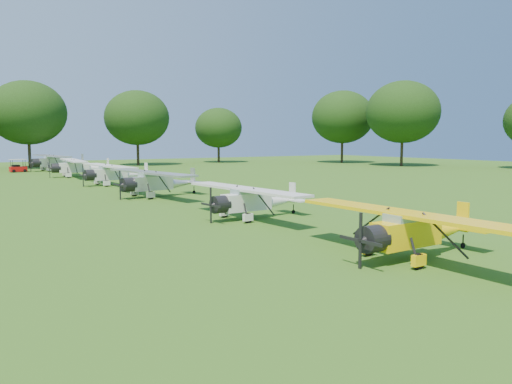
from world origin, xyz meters
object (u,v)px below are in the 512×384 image
golf_cart (18,168)px  aircraft_6 (79,166)px  aircraft_3 (253,198)px  aircraft_4 (157,180)px  aircraft_5 (115,172)px  aircraft_7 (57,161)px  aircraft_2 (415,228)px

golf_cart → aircraft_6: bearing=-77.7°
aircraft_3 → golf_cart: bearing=92.1°
aircraft_4 → aircraft_5: bearing=80.5°
aircraft_6 → aircraft_7: size_ratio=0.92×
aircraft_2 → aircraft_6: aircraft_6 is taller
golf_cart → aircraft_4: bearing=-90.5°
aircraft_2 → aircraft_4: bearing=90.1°
aircraft_4 → aircraft_6: (-0.33, 23.52, 0.04)m
aircraft_5 → aircraft_7: size_ratio=0.89×
aircraft_3 → golf_cart: size_ratio=4.42×
aircraft_5 → golf_cart: aircraft_5 is taller
aircraft_3 → aircraft_4: aircraft_4 is taller
aircraft_3 → aircraft_7: (-0.86, 48.98, 0.27)m
aircraft_5 → aircraft_6: aircraft_6 is taller
aircraft_3 → aircraft_6: 36.09m
aircraft_7 → aircraft_3: bearing=-95.8°
aircraft_4 → aircraft_6: aircraft_6 is taller
aircraft_3 → aircraft_7: bearing=86.4°
aircraft_7 → golf_cart: size_ratio=5.53×
aircraft_2 → aircraft_3: bearing=88.9°
aircraft_4 → aircraft_7: size_ratio=0.90×
aircraft_2 → aircraft_7: size_ratio=0.81×
aircraft_6 → golf_cart: (-4.84, 12.64, -0.69)m
aircraft_2 → golf_cart: size_ratio=4.49×
aircraft_4 → golf_cart: (-5.17, 36.16, -0.65)m
aircraft_2 → aircraft_5: (-0.53, 34.55, 0.10)m
aircraft_6 → aircraft_2: bearing=-84.8°
aircraft_3 → aircraft_5: (-0.44, 23.70, 0.12)m
aircraft_4 → aircraft_3: bearing=-96.1°
aircraft_3 → aircraft_6: bearing=86.8°
aircraft_3 → golf_cart: (-5.74, 48.72, -0.52)m
aircraft_4 → aircraft_6: 23.52m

